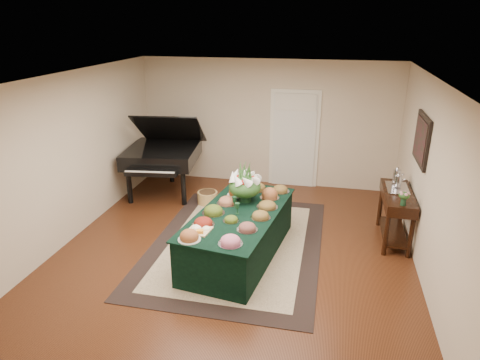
% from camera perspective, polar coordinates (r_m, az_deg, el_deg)
% --- Properties ---
extents(ground, '(6.00, 6.00, 0.00)m').
position_cam_1_polar(ground, '(7.01, -0.53, -8.90)').
color(ground, black).
rests_on(ground, ground).
extents(area_rug, '(2.70, 3.78, 0.01)m').
position_cam_1_polar(area_rug, '(7.10, -0.43, -8.46)').
color(area_rug, black).
rests_on(area_rug, ground).
extents(kitchen_doorway, '(1.05, 0.07, 2.10)m').
position_cam_1_polar(kitchen_doorway, '(9.27, 7.21, 5.30)').
color(kitchen_doorway, silver).
rests_on(kitchen_doorway, ground).
extents(buffet_table, '(1.46, 2.54, 0.74)m').
position_cam_1_polar(buffet_table, '(6.62, -0.13, -7.14)').
color(buffet_table, black).
rests_on(buffet_table, ground).
extents(food_platters, '(1.26, 2.29, 0.14)m').
position_cam_1_polar(food_platters, '(6.49, 0.04, -3.70)').
color(food_platters, silver).
rests_on(food_platters, buffet_table).
extents(cutting_board, '(0.34, 0.34, 0.10)m').
position_cam_1_polar(cutting_board, '(5.93, -5.38, -6.38)').
color(cutting_board, tan).
rests_on(cutting_board, buffet_table).
extents(green_goblets, '(0.17, 0.30, 0.18)m').
position_cam_1_polar(green_goblets, '(6.47, -0.57, -3.35)').
color(green_goblets, '#15341E').
rests_on(green_goblets, buffet_table).
extents(floral_centerpiece, '(0.53, 0.53, 0.53)m').
position_cam_1_polar(floral_centerpiece, '(6.71, 0.66, -0.40)').
color(floral_centerpiece, '#15341E').
rests_on(floral_centerpiece, buffet_table).
extents(grand_piano, '(1.64, 1.83, 1.73)m').
position_cam_1_polar(grand_piano, '(8.93, -10.27, 3.46)').
color(grand_piano, black).
rests_on(grand_piano, ground).
extents(wicker_basket, '(0.40, 0.40, 0.25)m').
position_cam_1_polar(wicker_basket, '(8.54, -4.34, -2.37)').
color(wicker_basket, '#AA8244').
rests_on(wicker_basket, ground).
extents(mahogany_sideboard, '(0.45, 1.25, 0.86)m').
position_cam_1_polar(mahogany_sideboard, '(7.38, 20.19, -2.95)').
color(mahogany_sideboard, black).
rests_on(mahogany_sideboard, ground).
extents(tea_service, '(0.34, 0.58, 0.30)m').
position_cam_1_polar(tea_service, '(7.51, 20.25, 0.05)').
color(tea_service, silver).
rests_on(tea_service, mahogany_sideboard).
extents(pink_bouquet, '(0.18, 0.18, 0.23)m').
position_cam_1_polar(pink_bouquet, '(6.77, 21.04, -1.99)').
color(pink_bouquet, '#15341E').
rests_on(pink_bouquet, mahogany_sideboard).
extents(wall_painting, '(0.05, 0.95, 0.75)m').
position_cam_1_polar(wall_painting, '(7.07, 23.05, 5.00)').
color(wall_painting, black).
rests_on(wall_painting, ground).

